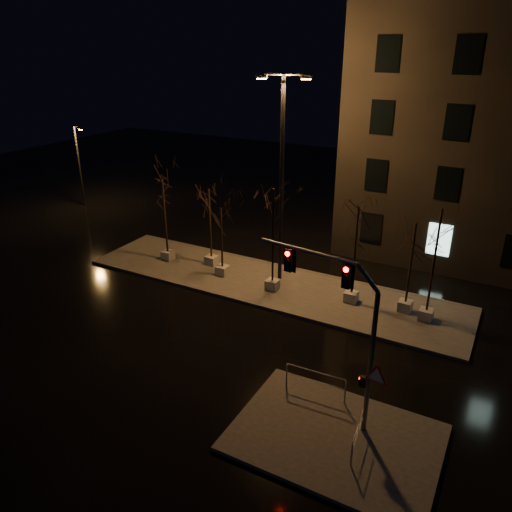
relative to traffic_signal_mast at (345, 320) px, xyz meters
The scene contains 15 objects.
ground 8.82m from the traffic_signal_mast, 160.20° to the left, with size 90.00×90.00×0.00m, color black.
median 12.02m from the traffic_signal_mast, 130.13° to the left, with size 22.00×5.00×0.15m, color #474640.
sidewalk_corner 4.29m from the traffic_signal_mast, 74.89° to the right, with size 7.00×5.00×0.15m, color #474640.
tree_0 16.66m from the traffic_signal_mast, 149.06° to the left, with size 1.80×1.80×5.26m.
tree_1 14.69m from the traffic_signal_mast, 141.22° to the left, with size 1.80×1.80×4.88m.
tree_2 13.09m from the traffic_signal_mast, 140.62° to the left, with size 1.80×1.80×4.20m.
tree_3 10.45m from the traffic_signal_mast, 129.85° to the left, with size 1.80×1.80×5.85m.
tree_4 9.07m from the traffic_signal_mast, 105.58° to the left, with size 1.80×1.80×5.31m.
tree_5 9.08m from the traffic_signal_mast, 88.16° to the left, with size 1.80×1.80×4.88m.
tree_6 8.81m from the traffic_signal_mast, 80.93° to the left, with size 1.80×1.80×5.86m.
traffic_signal_mast is the anchor object (origin of this frame).
streetlight_main 11.94m from the traffic_signal_mast, 126.34° to the left, with size 2.75×1.08×11.14m.
streetlight_far 31.14m from the traffic_signal_mast, 152.28° to the left, with size 1.27×0.50×6.58m.
guard_rail_a 3.75m from the traffic_signal_mast, 144.88° to the left, with size 2.44×0.14×1.05m.
guard_rail_b 3.76m from the traffic_signal_mast, 40.86° to the right, with size 0.25×2.00×0.95m.
Camera 1 is at (11.48, -16.57, 12.76)m, focal length 35.00 mm.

